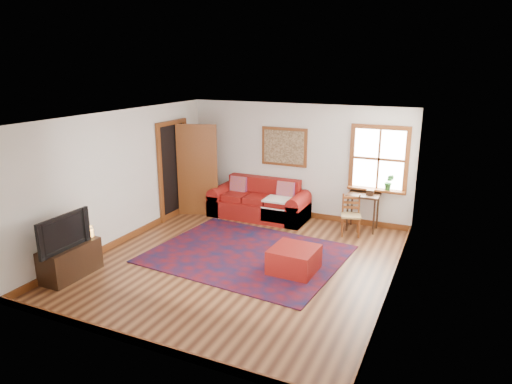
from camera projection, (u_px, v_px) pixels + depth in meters
The scene contains 13 objects.
ground at pixel (242, 261), 7.92m from camera, with size 5.50×5.50×0.00m, color #482413.
room_envelope at pixel (242, 169), 7.48m from camera, with size 5.04×5.54×2.52m.
window at pixel (380, 166), 9.22m from camera, with size 1.18×0.20×1.38m.
doorway at pixel (188, 169), 10.07m from camera, with size 0.89×1.08×2.14m.
framed_artwork at pixel (284, 147), 10.00m from camera, with size 1.05×0.07×0.85m.
persian_rug at pixel (247, 254), 8.20m from camera, with size 3.29×2.63×0.02m, color #550C12.
red_leather_sofa at pixel (260, 204), 10.16m from camera, with size 2.17×0.90×0.85m.
red_ottoman at pixel (294, 260), 7.48m from camera, with size 0.73×0.73×0.41m, color maroon.
side_table at pixel (363, 200), 9.28m from camera, with size 0.64×0.48×0.76m.
ladder_back_chair at pixel (351, 213), 9.08m from camera, with size 0.46×0.45×0.81m.
media_cabinet at pixel (71, 261), 7.31m from camera, with size 0.44×0.97×0.53m, color #321D10.
television at pixel (60, 232), 7.02m from camera, with size 0.99×0.13×0.57m, color black.
candle_hurricane at pixel (90, 232), 7.57m from camera, with size 0.12×0.12×0.18m.
Camera 1 is at (3.24, -6.54, 3.32)m, focal length 32.00 mm.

